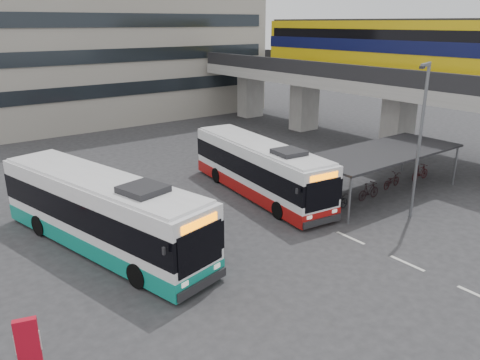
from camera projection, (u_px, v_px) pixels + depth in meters
ground at (312, 253)px, 20.13m from camera, size 120.00×120.00×0.00m
viaduct at (364, 65)px, 36.60m from camera, size 8.00×32.00×9.68m
bike_shelter at (381, 166)px, 26.69m from camera, size 10.00×4.00×2.54m
road_markings at (407, 263)px, 19.28m from camera, size 0.15×7.60×0.01m
bus_main at (259, 169)px, 26.58m from camera, size 3.58×11.26×3.27m
bus_teal at (102, 213)px, 20.18m from camera, size 5.31×12.17×3.52m
pedestrian at (218, 241)px, 19.52m from camera, size 0.57×0.66×1.51m
lamp_post at (420, 133)px, 22.43m from camera, size 1.33×0.53×7.72m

